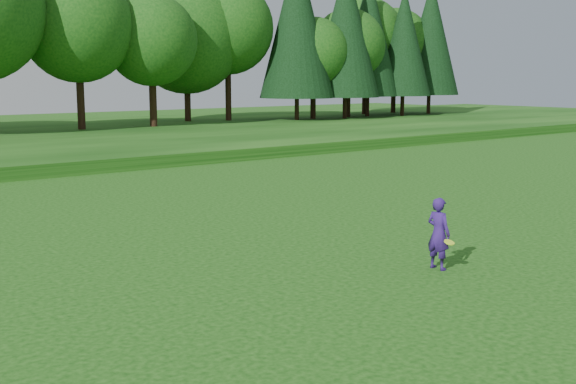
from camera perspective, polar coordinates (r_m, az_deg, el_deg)
ground at (r=15.55m, az=8.67°, el=-6.51°), size 140.00×140.00×0.00m
walking_path at (r=32.37m, az=-18.18°, el=1.34°), size 130.00×1.60×0.04m
woman at (r=15.99m, az=11.81°, el=-3.23°), size 0.40×0.75×1.58m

